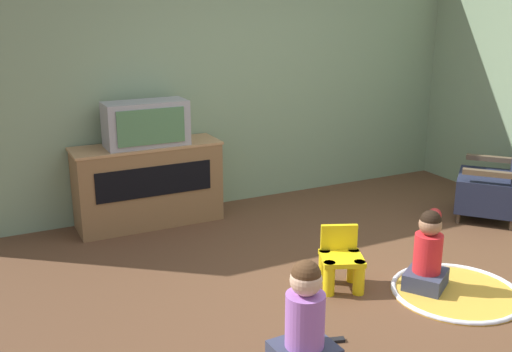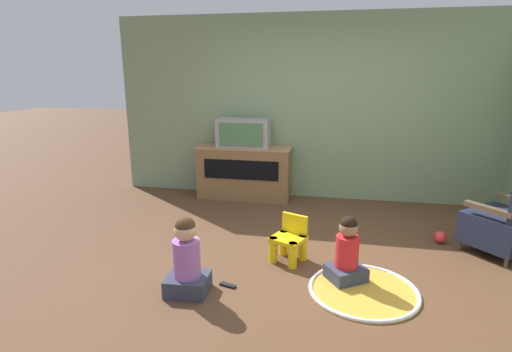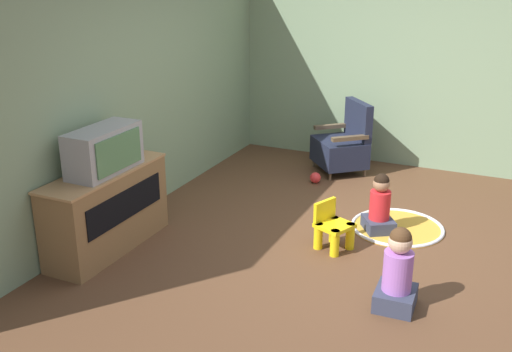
{
  "view_description": "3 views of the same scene",
  "coord_description": "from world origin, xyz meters",
  "px_view_note": "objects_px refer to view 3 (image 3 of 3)",
  "views": [
    {
      "loc": [
        -2.54,
        -3.32,
        2.08
      ],
      "look_at": [
        -0.49,
        0.8,
        0.7
      ],
      "focal_mm": 42.0,
      "sensor_mm": 36.0,
      "label": 1
    },
    {
      "loc": [
        0.22,
        -3.62,
        1.83
      ],
      "look_at": [
        -0.64,
        0.75,
        0.66
      ],
      "focal_mm": 28.0,
      "sensor_mm": 36.0,
      "label": 2
    },
    {
      "loc": [
        -5.11,
        -1.46,
        2.59
      ],
      "look_at": [
        -0.7,
        0.58,
        0.82
      ],
      "focal_mm": 42.0,
      "sensor_mm": 36.0,
      "label": 3
    }
  ],
  "objects_px": {
    "yellow_kid_chair": "(333,229)",
    "child_watching_center": "(397,273)",
    "tv_cabinet": "(107,209)",
    "toy_ball": "(315,178)",
    "television": "(104,150)",
    "black_armchair": "(343,145)",
    "child_watching_left": "(380,207)",
    "remote_control": "(384,283)"
  },
  "relations": [
    {
      "from": "yellow_kid_chair",
      "to": "remote_control",
      "type": "bearing_deg",
      "value": -104.4
    },
    {
      "from": "toy_ball",
      "to": "child_watching_center",
      "type": "bearing_deg",
      "value": -147.6
    },
    {
      "from": "television",
      "to": "yellow_kid_chair",
      "type": "height_order",
      "value": "television"
    },
    {
      "from": "television",
      "to": "yellow_kid_chair",
      "type": "relative_size",
      "value": 1.67
    },
    {
      "from": "remote_control",
      "to": "toy_ball",
      "type": "bearing_deg",
      "value": -130.5
    },
    {
      "from": "toy_ball",
      "to": "remote_control",
      "type": "height_order",
      "value": "toy_ball"
    },
    {
      "from": "yellow_kid_chair",
      "to": "toy_ball",
      "type": "height_order",
      "value": "yellow_kid_chair"
    },
    {
      "from": "yellow_kid_chair",
      "to": "child_watching_center",
      "type": "bearing_deg",
      "value": -112.19
    },
    {
      "from": "yellow_kid_chair",
      "to": "child_watching_center",
      "type": "xyz_separation_m",
      "value": [
        -0.78,
        -0.77,
        0.11
      ]
    },
    {
      "from": "yellow_kid_chair",
      "to": "child_watching_left",
      "type": "height_order",
      "value": "child_watching_left"
    },
    {
      "from": "television",
      "to": "toy_ball",
      "type": "relative_size",
      "value": 5.64
    },
    {
      "from": "television",
      "to": "black_armchair",
      "type": "xyz_separation_m",
      "value": [
        3.03,
        -1.32,
        -0.63
      ]
    },
    {
      "from": "tv_cabinet",
      "to": "television",
      "type": "bearing_deg",
      "value": -90.0
    },
    {
      "from": "tv_cabinet",
      "to": "toy_ball",
      "type": "xyz_separation_m",
      "value": [
        2.47,
        -1.19,
        -0.33
      ]
    },
    {
      "from": "tv_cabinet",
      "to": "toy_ball",
      "type": "height_order",
      "value": "tv_cabinet"
    },
    {
      "from": "yellow_kid_chair",
      "to": "remote_control",
      "type": "height_order",
      "value": "yellow_kid_chair"
    },
    {
      "from": "remote_control",
      "to": "yellow_kid_chair",
      "type": "bearing_deg",
      "value": -111.09
    },
    {
      "from": "television",
      "to": "child_watching_left",
      "type": "xyz_separation_m",
      "value": [
        1.44,
        -2.19,
        -0.71
      ]
    },
    {
      "from": "yellow_kid_chair",
      "to": "child_watching_left",
      "type": "xyz_separation_m",
      "value": [
        0.55,
        -0.31,
        0.08
      ]
    },
    {
      "from": "child_watching_center",
      "to": "toy_ball",
      "type": "relative_size",
      "value": 5.14
    },
    {
      "from": "television",
      "to": "toy_ball",
      "type": "distance_m",
      "value": 2.88
    },
    {
      "from": "child_watching_left",
      "to": "yellow_kid_chair",
      "type": "bearing_deg",
      "value": 117.68
    },
    {
      "from": "black_armchair",
      "to": "child_watching_left",
      "type": "height_order",
      "value": "black_armchair"
    },
    {
      "from": "remote_control",
      "to": "television",
      "type": "bearing_deg",
      "value": -64.1
    },
    {
      "from": "child_watching_center",
      "to": "remote_control",
      "type": "xyz_separation_m",
      "value": [
        0.31,
        0.16,
        -0.29
      ]
    },
    {
      "from": "remote_control",
      "to": "child_watching_center",
      "type": "bearing_deg",
      "value": 43.56
    },
    {
      "from": "yellow_kid_chair",
      "to": "toy_ball",
      "type": "bearing_deg",
      "value": 47.79
    },
    {
      "from": "child_watching_center",
      "to": "remote_control",
      "type": "relative_size",
      "value": 4.37
    },
    {
      "from": "black_armchair",
      "to": "toy_ball",
      "type": "height_order",
      "value": "black_armchair"
    },
    {
      "from": "tv_cabinet",
      "to": "black_armchair",
      "type": "distance_m",
      "value": 3.32
    },
    {
      "from": "tv_cabinet",
      "to": "child_watching_center",
      "type": "bearing_deg",
      "value": -87.63
    },
    {
      "from": "black_armchair",
      "to": "toy_ball",
      "type": "bearing_deg",
      "value": -57.94
    },
    {
      "from": "television",
      "to": "child_watching_left",
      "type": "bearing_deg",
      "value": -56.75
    },
    {
      "from": "tv_cabinet",
      "to": "television",
      "type": "relative_size",
      "value": 1.83
    },
    {
      "from": "television",
      "to": "remote_control",
      "type": "bearing_deg",
      "value": -80.47
    },
    {
      "from": "tv_cabinet",
      "to": "yellow_kid_chair",
      "type": "relative_size",
      "value": 3.05
    },
    {
      "from": "tv_cabinet",
      "to": "yellow_kid_chair",
      "type": "xyz_separation_m",
      "value": [
        0.89,
        -1.92,
        -0.21
      ]
    },
    {
      "from": "yellow_kid_chair",
      "to": "child_watching_center",
      "type": "height_order",
      "value": "child_watching_center"
    },
    {
      "from": "black_armchair",
      "to": "child_watching_center",
      "type": "relative_size",
      "value": 1.32
    },
    {
      "from": "yellow_kid_chair",
      "to": "child_watching_left",
      "type": "distance_m",
      "value": 0.63
    },
    {
      "from": "child_watching_left",
      "to": "child_watching_center",
      "type": "height_order",
      "value": "child_watching_center"
    },
    {
      "from": "tv_cabinet",
      "to": "remote_control",
      "type": "relative_size",
      "value": 8.78
    }
  ]
}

